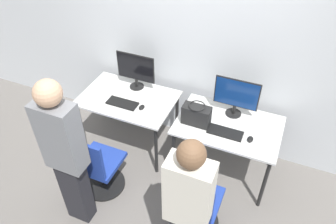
% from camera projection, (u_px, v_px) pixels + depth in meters
% --- Properties ---
extents(ground_plane, '(20.00, 20.00, 0.00)m').
position_uv_depth(ground_plane, '(163.00, 177.00, 3.91)').
color(ground_plane, slate).
extents(wall_back, '(12.00, 0.05, 2.80)m').
position_uv_depth(wall_back, '(193.00, 39.00, 3.62)').
color(wall_back, silver).
rests_on(wall_back, ground_plane).
extents(desk_left, '(1.11, 0.74, 0.75)m').
position_uv_depth(desk_left, '(128.00, 103.00, 3.93)').
color(desk_left, silver).
rests_on(desk_left, ground_plane).
extents(monitor_left, '(0.48, 0.18, 0.45)m').
position_uv_depth(monitor_left, '(136.00, 70.00, 3.88)').
color(monitor_left, black).
rests_on(monitor_left, desk_left).
extents(keyboard_left, '(0.37, 0.15, 0.02)m').
position_uv_depth(keyboard_left, '(122.00, 103.00, 3.78)').
color(keyboard_left, black).
rests_on(keyboard_left, desk_left).
extents(mouse_left, '(0.06, 0.09, 0.03)m').
position_uv_depth(mouse_left, '(142.00, 107.00, 3.71)').
color(mouse_left, black).
rests_on(mouse_left, desk_left).
extents(office_chair_left, '(0.48, 0.48, 0.87)m').
position_uv_depth(office_chair_left, '(98.00, 168.00, 3.56)').
color(office_chair_left, black).
rests_on(office_chair_left, ground_plane).
extents(person_left, '(0.36, 0.23, 1.73)m').
position_uv_depth(person_left, '(65.00, 153.00, 2.92)').
color(person_left, '#232328').
rests_on(person_left, ground_plane).
extents(desk_right, '(1.11, 0.74, 0.75)m').
position_uv_depth(desk_right, '(228.00, 130.00, 3.56)').
color(desk_right, silver).
rests_on(desk_right, ground_plane).
extents(monitor_right, '(0.48, 0.18, 0.45)m').
position_uv_depth(monitor_right, '(236.00, 96.00, 3.49)').
color(monitor_right, black).
rests_on(monitor_right, desk_right).
extents(keyboard_right, '(0.37, 0.15, 0.02)m').
position_uv_depth(keyboard_right, '(225.00, 132.00, 3.40)').
color(keyboard_right, black).
rests_on(keyboard_right, desk_right).
extents(mouse_right, '(0.06, 0.09, 0.03)m').
position_uv_depth(mouse_right, '(250.00, 139.00, 3.32)').
color(mouse_right, black).
rests_on(mouse_right, desk_right).
extents(office_chair_right, '(0.48, 0.48, 0.87)m').
position_uv_depth(office_chair_right, '(196.00, 207.00, 3.19)').
color(office_chair_right, black).
rests_on(office_chair_right, ground_plane).
extents(person_right, '(0.36, 0.21, 1.59)m').
position_uv_depth(person_right, '(188.00, 208.00, 2.59)').
color(person_right, '#232328').
rests_on(person_right, ground_plane).
extents(handbag, '(0.30, 0.18, 0.25)m').
position_uv_depth(handbag, '(196.00, 115.00, 3.46)').
color(handbag, black).
rests_on(handbag, desk_right).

